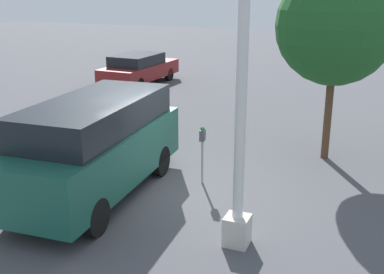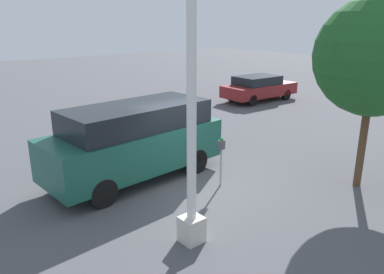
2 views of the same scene
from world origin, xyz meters
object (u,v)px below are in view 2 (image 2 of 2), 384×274
Objects in this scene: car_distant at (259,87)px; lamp_post at (192,138)px; parking_meter_near at (221,150)px; street_tree at (375,57)px; parked_van at (135,139)px.

lamp_post is at bearing -142.14° from car_distant.
street_tree is (-2.89, 2.45, 2.48)m from parking_meter_near.
lamp_post is at bearing 26.09° from parking_meter_near.
lamp_post is 1.32× the size of car_distant.
street_tree reaches higher than parking_meter_near.
parked_van is 6.62m from street_tree.
parked_van is 12.43m from car_distant.
lamp_post reaches higher than parking_meter_near.
car_distant is (-11.36, -5.04, -0.42)m from parked_van.
car_distant is 0.92× the size of street_tree.
parking_meter_near is 0.27× the size of parked_van.
car_distant is (-9.84, -6.96, -0.27)m from parking_meter_near.
street_tree is at bearing 132.10° from parking_meter_near.
parking_meter_near is at bearing 124.93° from parked_van.
parked_van is at bearing -44.83° from street_tree.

